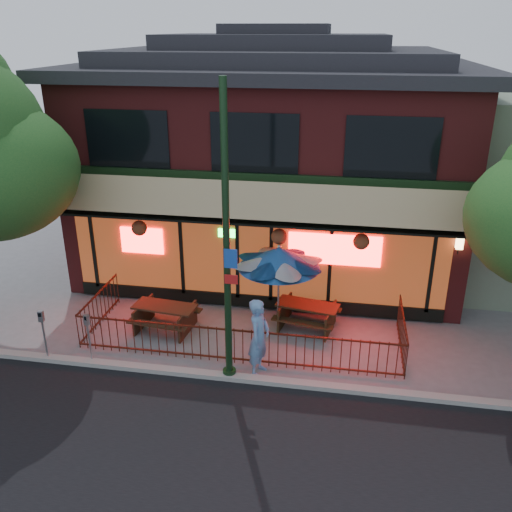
{
  "coord_description": "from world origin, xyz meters",
  "views": [
    {
      "loc": [
        2.5,
        -11.17,
        7.85
      ],
      "look_at": [
        0.25,
        2.0,
        2.21
      ],
      "focal_mm": 38.0,
      "sensor_mm": 36.0,
      "label": 1
    }
  ],
  "objects_px": {
    "street_light": "(227,258)",
    "parking_meter_far": "(43,327)",
    "patio_umbrella": "(279,258)",
    "pedestrian": "(259,337)",
    "parking_meter_near": "(88,330)",
    "picnic_table_right": "(307,312)",
    "picnic_table_left": "(165,314)"
  },
  "relations": [
    {
      "from": "street_light",
      "to": "parking_meter_near",
      "type": "relative_size",
      "value": 5.07
    },
    {
      "from": "picnic_table_right",
      "to": "pedestrian",
      "type": "relative_size",
      "value": 0.97
    },
    {
      "from": "picnic_table_left",
      "to": "street_light",
      "type": "bearing_deg",
      "value": -40.41
    },
    {
      "from": "patio_umbrella",
      "to": "picnic_table_right",
      "type": "bearing_deg",
      "value": 12.84
    },
    {
      "from": "patio_umbrella",
      "to": "pedestrian",
      "type": "xyz_separation_m",
      "value": [
        -0.18,
        -2.21,
        -1.17
      ]
    },
    {
      "from": "picnic_table_left",
      "to": "patio_umbrella",
      "type": "xyz_separation_m",
      "value": [
        3.11,
        0.58,
        1.69
      ]
    },
    {
      "from": "picnic_table_left",
      "to": "parking_meter_near",
      "type": "height_order",
      "value": "parking_meter_near"
    },
    {
      "from": "patio_umbrella",
      "to": "pedestrian",
      "type": "height_order",
      "value": "patio_umbrella"
    },
    {
      "from": "street_light",
      "to": "parking_meter_far",
      "type": "distance_m",
      "value": 5.22
    },
    {
      "from": "picnic_table_right",
      "to": "parking_meter_near",
      "type": "distance_m",
      "value": 5.9
    },
    {
      "from": "patio_umbrella",
      "to": "picnic_table_left",
      "type": "bearing_deg",
      "value": -169.47
    },
    {
      "from": "picnic_table_right",
      "to": "parking_meter_far",
      "type": "distance_m",
      "value": 6.98
    },
    {
      "from": "parking_meter_far",
      "to": "picnic_table_right",
      "type": "bearing_deg",
      "value": 23.33
    },
    {
      "from": "picnic_table_right",
      "to": "parking_meter_far",
      "type": "height_order",
      "value": "parking_meter_far"
    },
    {
      "from": "pedestrian",
      "to": "parking_meter_far",
      "type": "bearing_deg",
      "value": 106.18
    },
    {
      "from": "patio_umbrella",
      "to": "parking_meter_far",
      "type": "bearing_deg",
      "value": -155.27
    },
    {
      "from": "parking_meter_near",
      "to": "parking_meter_far",
      "type": "height_order",
      "value": "parking_meter_far"
    },
    {
      "from": "picnic_table_right",
      "to": "picnic_table_left",
      "type": "bearing_deg",
      "value": -168.99
    },
    {
      "from": "patio_umbrella",
      "to": "parking_meter_near",
      "type": "distance_m",
      "value": 5.23
    },
    {
      "from": "picnic_table_left",
      "to": "pedestrian",
      "type": "relative_size",
      "value": 0.93
    },
    {
      "from": "street_light",
      "to": "parking_meter_far",
      "type": "height_order",
      "value": "street_light"
    },
    {
      "from": "picnic_table_right",
      "to": "pedestrian",
      "type": "xyz_separation_m",
      "value": [
        -0.98,
        -2.39,
        0.52
      ]
    },
    {
      "from": "street_light",
      "to": "pedestrian",
      "type": "xyz_separation_m",
      "value": [
        0.68,
        0.29,
        -2.15
      ]
    },
    {
      "from": "parking_meter_near",
      "to": "picnic_table_right",
      "type": "bearing_deg",
      "value": 27.11
    },
    {
      "from": "picnic_table_right",
      "to": "patio_umbrella",
      "type": "bearing_deg",
      "value": -167.16
    },
    {
      "from": "patio_umbrella",
      "to": "parking_meter_near",
      "type": "bearing_deg",
      "value": -150.59
    },
    {
      "from": "picnic_table_right",
      "to": "patio_umbrella",
      "type": "relative_size",
      "value": 0.76
    },
    {
      "from": "picnic_table_right",
      "to": "pedestrian",
      "type": "height_order",
      "value": "pedestrian"
    },
    {
      "from": "parking_meter_near",
      "to": "parking_meter_far",
      "type": "bearing_deg",
      "value": -176.07
    },
    {
      "from": "parking_meter_near",
      "to": "patio_umbrella",
      "type": "bearing_deg",
      "value": 29.41
    },
    {
      "from": "street_light",
      "to": "patio_umbrella",
      "type": "relative_size",
      "value": 2.75
    },
    {
      "from": "patio_umbrella",
      "to": "pedestrian",
      "type": "bearing_deg",
      "value": -94.54
    }
  ]
}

